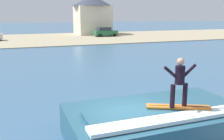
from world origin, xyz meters
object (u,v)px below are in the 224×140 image
(wave_crest, at_px, (157,123))
(surfboard, at_px, (178,107))
(car_far_shore, at_px, (105,32))
(surfer, at_px, (180,80))
(house_gabled_white, at_px, (92,13))

(wave_crest, bearing_deg, surfboard, -40.45)
(surfboard, relative_size, car_far_shore, 0.47)
(surfer, bearing_deg, wave_crest, 134.11)
(surfer, bearing_deg, house_gabled_white, 77.13)
(wave_crest, xyz_separation_m, house_gabled_white, (11.27, 46.64, 3.95))
(surfer, bearing_deg, surfboard, 49.50)
(surfer, relative_size, house_gabled_white, 0.20)
(surfboard, distance_m, car_far_shore, 42.24)
(wave_crest, height_order, surfer, surfer)
(surfboard, distance_m, house_gabled_white, 48.42)
(surfboard, height_order, car_far_shore, car_far_shore)
(surfboard, bearing_deg, house_gabled_white, 77.17)
(wave_crest, xyz_separation_m, surfboard, (0.54, -0.46, 0.68))
(surfer, xyz_separation_m, car_far_shore, (11.45, 40.72, -1.27))
(house_gabled_white, bearing_deg, wave_crest, -103.58)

